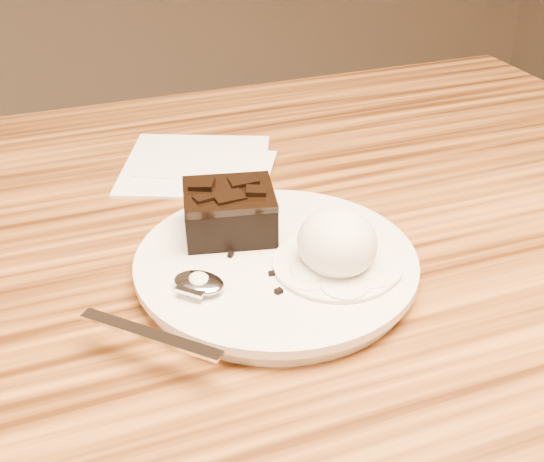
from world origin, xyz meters
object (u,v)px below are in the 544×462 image
object	(u,v)px
brownie	(229,215)
ice_cream_scoop	(337,243)
plate	(276,266)
napkin	(196,163)
spoon	(199,284)

from	to	relation	value
brownie	ice_cream_scoop	bearing A→B (deg)	-51.36
plate	ice_cream_scoop	xyz separation A→B (m)	(0.04, -0.03, 0.03)
plate	brownie	size ratio (longest dim) A/B	3.08
ice_cream_scoop	napkin	bearing A→B (deg)	100.53
brownie	ice_cream_scoop	distance (m)	0.11
brownie	napkin	distance (m)	0.19
brownie	spoon	distance (m)	0.09
plate	brownie	world-z (taller)	brownie
ice_cream_scoop	napkin	size ratio (longest dim) A/B	0.44
brownie	spoon	xyz separation A→B (m)	(-0.05, -0.07, -0.01)
plate	spoon	bearing A→B (deg)	-163.28
spoon	ice_cream_scoop	bearing A→B (deg)	-48.83
plate	napkin	distance (m)	0.24
plate	brownie	distance (m)	0.06
spoon	brownie	bearing A→B (deg)	11.95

